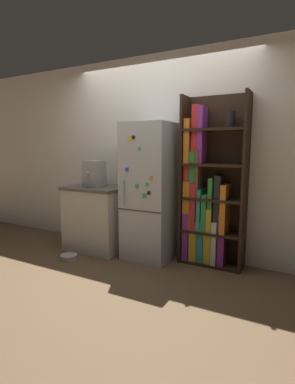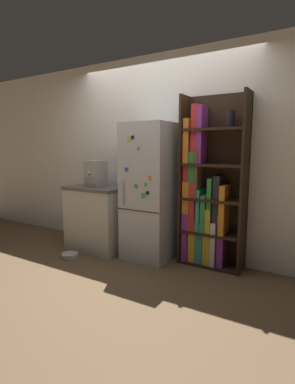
{
  "view_description": "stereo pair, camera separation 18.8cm",
  "coord_description": "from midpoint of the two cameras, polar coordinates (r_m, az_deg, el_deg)",
  "views": [
    {
      "loc": [
        1.75,
        -3.13,
        1.4
      ],
      "look_at": [
        -0.03,
        0.15,
        0.85
      ],
      "focal_mm": 28.0,
      "sensor_mm": 36.0,
      "label": 1
    },
    {
      "loc": [
        1.91,
        -3.04,
        1.4
      ],
      "look_at": [
        -0.03,
        0.15,
        0.85
      ],
      "focal_mm": 28.0,
      "sensor_mm": 36.0,
      "label": 2
    }
  ],
  "objects": [
    {
      "name": "pet_bowl",
      "position": [
        4.05,
        -13.29,
        -11.64
      ],
      "size": [
        0.21,
        0.21,
        0.06
      ],
      "color": "#B7B7BC",
      "rests_on": "ground_plane"
    },
    {
      "name": "espresso_machine",
      "position": [
        4.13,
        -8.49,
        3.47
      ],
      "size": [
        0.23,
        0.3,
        0.35
      ],
      "color": "#A5A39E",
      "rests_on": "kitchen_counter"
    },
    {
      "name": "bookshelf",
      "position": [
        3.63,
        12.77,
        -0.76
      ],
      "size": [
        0.75,
        0.3,
        2.01
      ],
      "color": "black",
      "rests_on": "ground_plane"
    },
    {
      "name": "refrigerator",
      "position": [
        3.77,
        1.91,
        -0.0
      ],
      "size": [
        0.59,
        0.59,
        1.71
      ],
      "color": "silver",
      "rests_on": "ground_plane"
    },
    {
      "name": "ground_plane",
      "position": [
        3.85,
        0.59,
        -13.01
      ],
      "size": [
        16.0,
        16.0,
        0.0
      ],
      "primitive_type": "plane",
      "color": "brown"
    },
    {
      "name": "wall_back",
      "position": [
        4.0,
        4.11,
        6.87
      ],
      "size": [
        8.0,
        0.05,
        2.6
      ],
      "color": "white",
      "rests_on": "ground_plane"
    },
    {
      "name": "kitchen_counter",
      "position": [
        4.26,
        -7.78,
        -4.75
      ],
      "size": [
        0.82,
        0.65,
        0.88
      ],
      "color": "beige",
      "rests_on": "ground_plane"
    }
  ]
}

